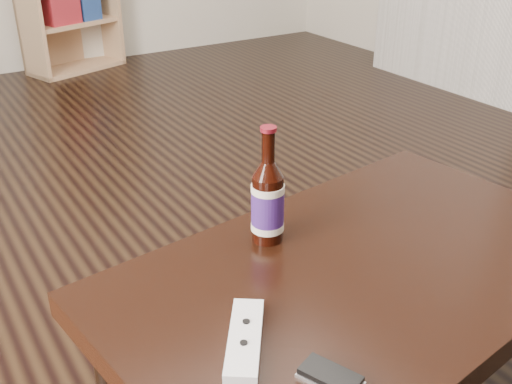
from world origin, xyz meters
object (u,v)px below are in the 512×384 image
beer_bottle (268,202)px  phone (330,377)px  coffee_table (362,284)px  remote (245,340)px

beer_bottle → phone: beer_bottle is taller
coffee_table → remote: size_ratio=6.13×
beer_bottle → phone: (-0.15, -0.42, -0.09)m
beer_bottle → remote: (-0.22, -0.27, -0.08)m
beer_bottle → coffee_table: bearing=-57.2°
coffee_table → remote: 0.36m
remote → coffee_table: bearing=49.3°
phone → remote: size_ratio=0.58×
phone → beer_bottle: bearing=48.1°
coffee_table → beer_bottle: beer_bottle is taller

